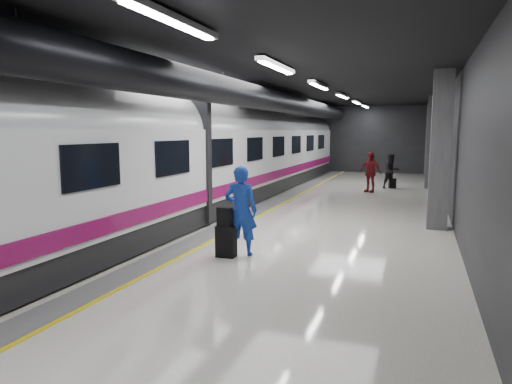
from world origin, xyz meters
The scene contains 9 objects.
ground centered at (0.00, 0.00, 0.00)m, with size 40.00×40.00×0.00m, color silver.
platform_hall centered at (-0.29, 0.96, 3.54)m, with size 10.02×40.02×4.51m.
train centered at (-3.25, 0.00, 2.07)m, with size 3.05×38.00×4.05m.
traveler_main centered at (0.26, -2.57, 1.02)m, with size 0.74×0.49×2.04m, color blue.
suitcase_main centered at (0.01, -2.85, 0.35)m, with size 0.43×0.27×0.70m, color black.
shoulder_bag centered at (-0.01, -2.88, 0.92)m, with size 0.32×0.17×0.43m, color black.
traveler_far_a centered at (2.73, 11.19, 0.87)m, with size 0.84×0.66×1.74m, color black.
traveler_far_b centered at (1.87, 9.49, 0.94)m, with size 1.10×0.46×1.87m, color maroon.
suitcase_far centered at (2.77, 11.44, 0.24)m, with size 0.33×0.21×0.48m, color black.
Camera 1 is at (4.02, -12.01, 2.81)m, focal length 32.00 mm.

